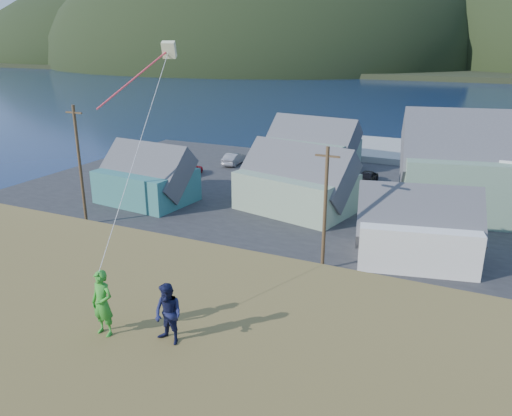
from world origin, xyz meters
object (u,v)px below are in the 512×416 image
(shed_palegreen_far, at_px, (312,144))
(wharf, at_px, (368,149))
(shed_palegreen_near, at_px, (296,182))
(shed_teal, at_px, (146,176))
(kite_flyer_green, at_px, (102,303))
(kite_flyer_navy, at_px, (168,314))
(shed_white, at_px, (417,228))

(shed_palegreen_far, bearing_deg, wharf, 76.83)
(shed_palegreen_near, relative_size, shed_palegreen_far, 0.97)
(shed_palegreen_far, bearing_deg, shed_teal, -107.35)
(kite_flyer_green, xyz_separation_m, kite_flyer_navy, (1.80, 0.40, -0.09))
(shed_palegreen_near, xyz_separation_m, kite_flyer_green, (6.15, -31.27, 5.35))
(wharf, xyz_separation_m, shed_teal, (-13.88, -31.33, 2.11))
(shed_teal, distance_m, shed_white, 25.19)
(shed_teal, bearing_deg, shed_palegreen_far, 70.35)
(shed_white, distance_m, shed_palegreen_far, 27.83)
(wharf, height_order, kite_flyer_navy, kite_flyer_navy)
(shed_teal, height_order, kite_flyer_navy, kite_flyer_navy)
(shed_palegreen_near, relative_size, kite_flyer_green, 6.09)
(kite_flyer_green, bearing_deg, shed_teal, 128.96)
(wharf, bearing_deg, kite_flyer_green, -84.26)
(shed_palegreen_near, distance_m, shed_white, 13.12)
(kite_flyer_green, relative_size, kite_flyer_navy, 1.11)
(shed_teal, relative_size, kite_flyer_navy, 5.54)
(shed_palegreen_far, bearing_deg, kite_flyer_navy, -67.63)
(shed_teal, xyz_separation_m, shed_white, (25.00, -3.09, -0.05))
(wharf, distance_m, kite_flyer_navy, 59.67)
(kite_flyer_green, bearing_deg, shed_white, 81.55)
(wharf, relative_size, kite_flyer_green, 14.11)
(wharf, height_order, shed_white, shed_white)
(wharf, distance_m, shed_palegreen_far, 12.36)
(wharf, height_order, shed_teal, shed_teal)
(wharf, bearing_deg, shed_teal, -113.89)
(wharf, relative_size, shed_palegreen_far, 2.25)
(wharf, height_order, shed_palegreen_far, shed_palegreen_far)
(shed_teal, bearing_deg, shed_white, -1.32)
(shed_palegreen_near, bearing_deg, shed_palegreen_far, 116.86)
(wharf, bearing_deg, shed_palegreen_near, -90.44)
(shed_palegreen_far, height_order, kite_flyer_navy, kite_flyer_navy)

